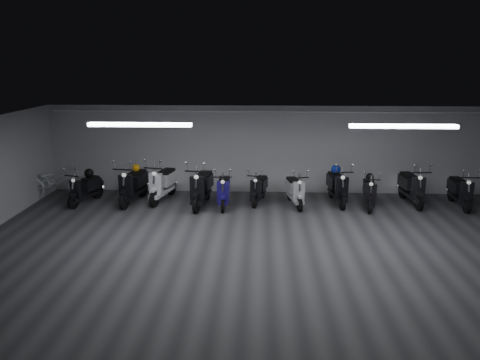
{
  "coord_description": "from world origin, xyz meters",
  "views": [
    {
      "loc": [
        -0.23,
        -9.48,
        4.21
      ],
      "look_at": [
        -0.75,
        2.5,
        1.05
      ],
      "focal_mm": 34.46,
      "sensor_mm": 36.0,
      "label": 1
    }
  ],
  "objects_px": {
    "scooter_5": "(259,184)",
    "helmet_2": "(136,168)",
    "scooter_8": "(370,187)",
    "helmet_0": "(370,177)",
    "scooter_10": "(461,186)",
    "helmet_1": "(336,169)",
    "scooter_7": "(338,181)",
    "scooter_3": "(201,181)",
    "helmet_3": "(89,173)",
    "scooter_4": "(224,185)",
    "scooter_2": "(163,178)",
    "scooter_6": "(295,186)",
    "scooter_0": "(85,184)",
    "bicycle": "(56,178)",
    "scooter_1": "(133,179)",
    "scooter_9": "(412,182)"
  },
  "relations": [
    {
      "from": "scooter_8",
      "to": "helmet_0",
      "type": "xyz_separation_m",
      "value": [
        0.04,
        0.22,
        0.26
      ]
    },
    {
      "from": "helmet_0",
      "to": "scooter_6",
      "type": "bearing_deg",
      "value": -176.67
    },
    {
      "from": "scooter_10",
      "to": "helmet_1",
      "type": "xyz_separation_m",
      "value": [
        -3.54,
        0.46,
        0.35
      ]
    },
    {
      "from": "scooter_10",
      "to": "helmet_2",
      "type": "height_order",
      "value": "scooter_10"
    },
    {
      "from": "scooter_5",
      "to": "helmet_2",
      "type": "xyz_separation_m",
      "value": [
        -3.72,
        0.1,
        0.43
      ]
    },
    {
      "from": "scooter_1",
      "to": "scooter_4",
      "type": "relative_size",
      "value": 1.15
    },
    {
      "from": "scooter_1",
      "to": "scooter_7",
      "type": "distance_m",
      "value": 6.1
    },
    {
      "from": "scooter_3",
      "to": "scooter_6",
      "type": "height_order",
      "value": "scooter_3"
    },
    {
      "from": "scooter_4",
      "to": "scooter_8",
      "type": "bearing_deg",
      "value": -0.65
    },
    {
      "from": "scooter_10",
      "to": "scooter_6",
      "type": "bearing_deg",
      "value": -177.83
    },
    {
      "from": "helmet_1",
      "to": "scooter_2",
      "type": "bearing_deg",
      "value": -177.85
    },
    {
      "from": "scooter_0",
      "to": "scooter_4",
      "type": "height_order",
      "value": "scooter_4"
    },
    {
      "from": "scooter_2",
      "to": "helmet_1",
      "type": "bearing_deg",
      "value": 14.17
    },
    {
      "from": "scooter_10",
      "to": "scooter_3",
      "type": "bearing_deg",
      "value": -176.94
    },
    {
      "from": "scooter_0",
      "to": "scooter_6",
      "type": "xyz_separation_m",
      "value": [
        6.24,
        0.06,
        0.01
      ]
    },
    {
      "from": "scooter_7",
      "to": "scooter_10",
      "type": "distance_m",
      "value": 3.52
    },
    {
      "from": "scooter_6",
      "to": "scooter_10",
      "type": "height_order",
      "value": "scooter_10"
    },
    {
      "from": "scooter_6",
      "to": "scooter_9",
      "type": "bearing_deg",
      "value": -5.61
    },
    {
      "from": "helmet_2",
      "to": "scooter_3",
      "type": "bearing_deg",
      "value": -13.42
    },
    {
      "from": "scooter_6",
      "to": "helmet_0",
      "type": "bearing_deg",
      "value": -7.41
    },
    {
      "from": "scooter_2",
      "to": "scooter_4",
      "type": "bearing_deg",
      "value": -2.07
    },
    {
      "from": "scooter_5",
      "to": "scooter_7",
      "type": "bearing_deg",
      "value": 13.57
    },
    {
      "from": "scooter_7",
      "to": "helmet_1",
      "type": "xyz_separation_m",
      "value": [
        -0.03,
        0.25,
        0.31
      ]
    },
    {
      "from": "scooter_5",
      "to": "scooter_7",
      "type": "relative_size",
      "value": 0.86
    },
    {
      "from": "scooter_3",
      "to": "helmet_1",
      "type": "xyz_separation_m",
      "value": [
        3.99,
        0.67,
        0.25
      ]
    },
    {
      "from": "scooter_2",
      "to": "scooter_8",
      "type": "relative_size",
      "value": 1.18
    },
    {
      "from": "helmet_2",
      "to": "scooter_7",
      "type": "bearing_deg",
      "value": -0.69
    },
    {
      "from": "helmet_0",
      "to": "helmet_2",
      "type": "relative_size",
      "value": 0.96
    },
    {
      "from": "scooter_0",
      "to": "bicycle",
      "type": "height_order",
      "value": "bicycle"
    },
    {
      "from": "scooter_6",
      "to": "scooter_10",
      "type": "relative_size",
      "value": 0.95
    },
    {
      "from": "scooter_9",
      "to": "scooter_10",
      "type": "xyz_separation_m",
      "value": [
        1.32,
        -0.25,
        -0.05
      ]
    },
    {
      "from": "helmet_1",
      "to": "helmet_2",
      "type": "distance_m",
      "value": 6.03
    },
    {
      "from": "scooter_7",
      "to": "bicycle",
      "type": "height_order",
      "value": "scooter_7"
    },
    {
      "from": "scooter_5",
      "to": "helmet_2",
      "type": "relative_size",
      "value": 6.71
    },
    {
      "from": "scooter_1",
      "to": "scooter_6",
      "type": "xyz_separation_m",
      "value": [
        4.82,
        -0.07,
        -0.12
      ]
    },
    {
      "from": "scooter_7",
      "to": "scooter_4",
      "type": "bearing_deg",
      "value": -178.62
    },
    {
      "from": "scooter_1",
      "to": "bicycle",
      "type": "xyz_separation_m",
      "value": [
        -2.48,
        0.3,
        -0.05
      ]
    },
    {
      "from": "scooter_9",
      "to": "scooter_1",
      "type": "bearing_deg",
      "value": 177.3
    },
    {
      "from": "scooter_2",
      "to": "scooter_6",
      "type": "bearing_deg",
      "value": 7.41
    },
    {
      "from": "scooter_9",
      "to": "scooter_8",
      "type": "bearing_deg",
      "value": -167.32
    },
    {
      "from": "scooter_5",
      "to": "scooter_7",
      "type": "xyz_separation_m",
      "value": [
        2.34,
        0.03,
        0.1
      ]
    },
    {
      "from": "scooter_2",
      "to": "scooter_3",
      "type": "distance_m",
      "value": 1.33
    },
    {
      "from": "bicycle",
      "to": "scooter_7",
      "type": "bearing_deg",
      "value": -104.79
    },
    {
      "from": "scooter_2",
      "to": "helmet_2",
      "type": "height_order",
      "value": "scooter_2"
    },
    {
      "from": "scooter_3",
      "to": "helmet_3",
      "type": "relative_size",
      "value": 7.24
    },
    {
      "from": "scooter_5",
      "to": "scooter_10",
      "type": "distance_m",
      "value": 5.86
    },
    {
      "from": "scooter_0",
      "to": "helmet_3",
      "type": "height_order",
      "value": "scooter_0"
    },
    {
      "from": "scooter_10",
      "to": "helmet_1",
      "type": "relative_size",
      "value": 6.0
    },
    {
      "from": "scooter_4",
      "to": "scooter_5",
      "type": "bearing_deg",
      "value": 19.37
    },
    {
      "from": "scooter_8",
      "to": "bicycle",
      "type": "xyz_separation_m",
      "value": [
        -9.44,
        0.46,
        0.07
      ]
    }
  ]
}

